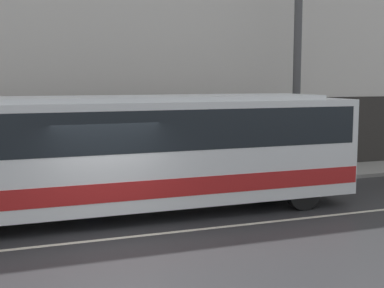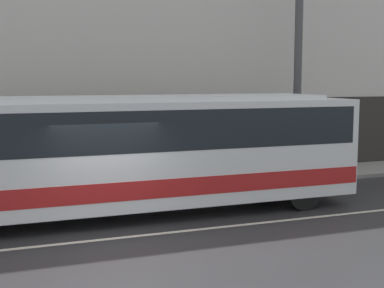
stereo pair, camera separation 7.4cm
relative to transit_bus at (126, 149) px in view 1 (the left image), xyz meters
name	(u,v)px [view 1 (the left image)]	position (x,y,z in m)	size (l,w,h in m)	color
ground_plane	(114,239)	(-0.76, -1.89, -1.74)	(60.00, 60.00, 0.00)	#2D2D30
sidewalk	(77,190)	(-0.76, 3.32, -1.67)	(60.00, 2.41, 0.13)	gray
lane_stripe	(114,238)	(-0.76, -1.89, -1.73)	(54.00, 0.14, 0.01)	beige
transit_bus	(126,149)	(0.00, 0.00, 0.00)	(12.40, 2.52, 3.08)	white
utility_pole_near	(297,52)	(6.79, 2.90, 2.69)	(0.27, 0.27, 8.59)	#4C4C4F
pedestrian_waiting	(90,161)	(-0.25, 3.79, -0.84)	(0.36, 0.36, 1.65)	navy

